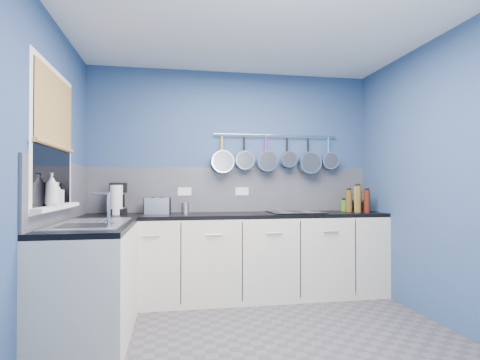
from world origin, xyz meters
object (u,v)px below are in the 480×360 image
object	(u,v)px
coffee_maker	(118,199)
hob	(296,212)
soap_bottle_b	(58,194)
canister	(185,208)
soap_bottle_a	(52,190)
toaster	(157,206)
paper_towel	(116,200)

from	to	relation	value
coffee_maker	hob	bearing A→B (deg)	-8.98
soap_bottle_b	hob	size ratio (longest dim) A/B	0.31
canister	hob	bearing A→B (deg)	-4.36
soap_bottle_a	canister	size ratio (longest dim) A/B	2.03
toaster	hob	xyz separation A→B (m)	(1.47, -0.13, -0.08)
coffee_maker	hob	world-z (taller)	coffee_maker
soap_bottle_b	canister	bearing A→B (deg)	45.45
soap_bottle_a	toaster	bearing A→B (deg)	59.87
soap_bottle_b	coffee_maker	xyz separation A→B (m)	(0.29, 1.03, -0.07)
paper_towel	canister	world-z (taller)	paper_towel
paper_towel	hob	xyz separation A→B (m)	(1.88, -0.07, -0.15)
coffee_maker	toaster	xyz separation A→B (m)	(0.40, 0.02, -0.08)
paper_towel	toaster	bearing A→B (deg)	8.64
paper_towel	toaster	size ratio (longest dim) A/B	1.15
soap_bottle_b	soap_bottle_a	bearing A→B (deg)	-90.00
soap_bottle_a	canister	xyz separation A→B (m)	(0.98, 1.15, -0.21)
coffee_maker	paper_towel	bearing A→B (deg)	-107.64
soap_bottle_a	canister	bearing A→B (deg)	49.42
soap_bottle_a	soap_bottle_b	distance (m)	0.15
soap_bottle_a	hob	distance (m)	2.42
toaster	hob	size ratio (longest dim) A/B	0.47
paper_towel	hob	bearing A→B (deg)	-2.20
soap_bottle_b	hob	xyz separation A→B (m)	(2.17, 0.91, -0.23)
paper_towel	hob	distance (m)	1.89
hob	soap_bottle_b	bearing A→B (deg)	-157.22
paper_towel	coffee_maker	world-z (taller)	coffee_maker
hob	toaster	bearing A→B (deg)	174.79
soap_bottle_b	toaster	bearing A→B (deg)	56.44
soap_bottle_b	coffee_maker	world-z (taller)	coffee_maker
toaster	canister	distance (m)	0.30
canister	toaster	bearing A→B (deg)	171.34
coffee_maker	soap_bottle_b	bearing A→B (deg)	-111.33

